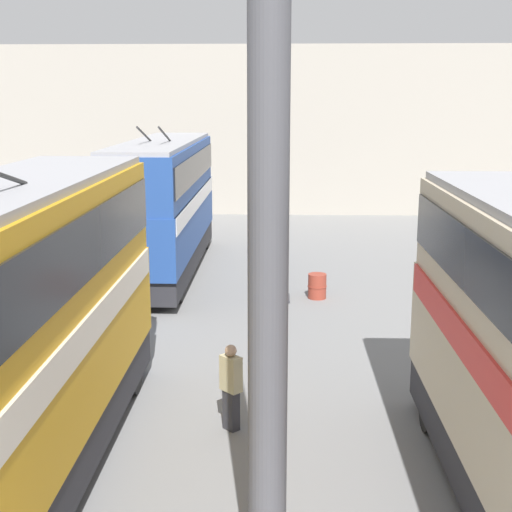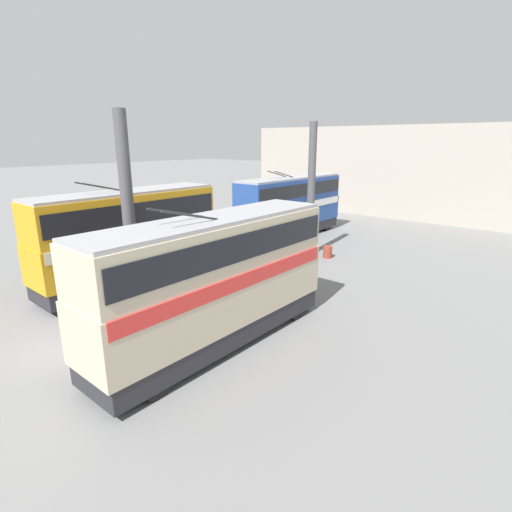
{
  "view_description": "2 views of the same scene",
  "coord_description": "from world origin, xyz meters",
  "px_view_note": "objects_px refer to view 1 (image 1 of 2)",
  "views": [
    {
      "loc": [
        -4.98,
        -0.15,
        6.43
      ],
      "look_at": [
        13.45,
        0.5,
        2.25
      ],
      "focal_mm": 50.0,
      "sensor_mm": 36.0,
      "label": 1
    },
    {
      "loc": [
        -5.48,
        -14.31,
        7.56
      ],
      "look_at": [
        10.53,
        -0.77,
        1.5
      ],
      "focal_mm": 28.0,
      "sensor_mm": 36.0,
      "label": 2
    }
  ],
  "objects_px": {
    "bus_right_mid": "(16,317)",
    "oil_drum": "(317,286)",
    "bus_right_far": "(163,198)",
    "person_aisle_midway": "(231,385)"
  },
  "relations": [
    {
      "from": "bus_right_mid",
      "to": "bus_right_far",
      "type": "xyz_separation_m",
      "value": [
        14.69,
        0.0,
        -0.14
      ]
    },
    {
      "from": "bus_right_far",
      "to": "person_aisle_midway",
      "type": "xyz_separation_m",
      "value": [
        -12.73,
        -3.36,
        -1.82
      ]
    },
    {
      "from": "bus_right_far",
      "to": "oil_drum",
      "type": "bearing_deg",
      "value": -121.48
    },
    {
      "from": "bus_right_mid",
      "to": "bus_right_far",
      "type": "relative_size",
      "value": 0.91
    },
    {
      "from": "bus_right_mid",
      "to": "person_aisle_midway",
      "type": "xyz_separation_m",
      "value": [
        1.96,
        -3.36,
        -1.96
      ]
    },
    {
      "from": "bus_right_far",
      "to": "person_aisle_midway",
      "type": "bearing_deg",
      "value": -165.23
    },
    {
      "from": "person_aisle_midway",
      "to": "oil_drum",
      "type": "relative_size",
      "value": 2.18
    },
    {
      "from": "bus_right_far",
      "to": "oil_drum",
      "type": "relative_size",
      "value": 13.81
    },
    {
      "from": "bus_right_far",
      "to": "oil_drum",
      "type": "height_order",
      "value": "bus_right_far"
    },
    {
      "from": "bus_right_mid",
      "to": "oil_drum",
      "type": "distance_m",
      "value": 12.84
    }
  ]
}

